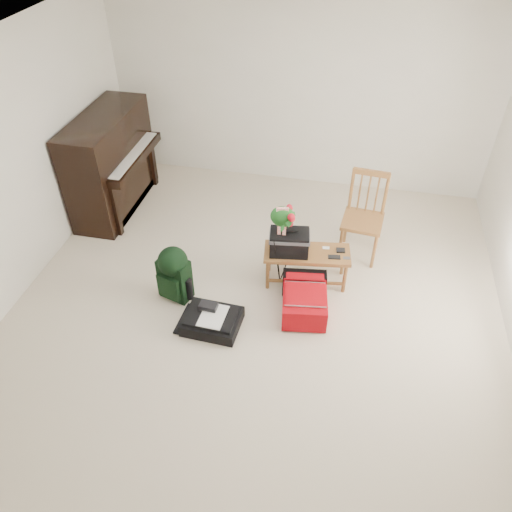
% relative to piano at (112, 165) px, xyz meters
% --- Properties ---
extents(floor, '(5.00, 5.50, 0.01)m').
position_rel_piano_xyz_m(floor, '(2.19, -1.60, -0.60)').
color(floor, beige).
rests_on(floor, ground).
extents(ceiling, '(5.00, 5.50, 0.01)m').
position_rel_piano_xyz_m(ceiling, '(2.19, -1.60, 1.90)').
color(ceiling, white).
rests_on(ceiling, wall_back).
extents(wall_back, '(5.00, 0.04, 2.50)m').
position_rel_piano_xyz_m(wall_back, '(2.19, 1.15, 0.65)').
color(wall_back, white).
rests_on(wall_back, floor).
extents(piano, '(0.71, 1.50, 1.25)m').
position_rel_piano_xyz_m(piano, '(0.00, 0.00, 0.00)').
color(piano, black).
rests_on(piano, floor).
extents(bench, '(0.95, 0.48, 0.70)m').
position_rel_piano_xyz_m(bench, '(2.49, -0.98, -0.11)').
color(bench, olive).
rests_on(bench, floor).
extents(dining_chair, '(0.48, 0.48, 1.02)m').
position_rel_piano_xyz_m(dining_chair, '(3.17, -0.35, -0.10)').
color(dining_chair, olive).
rests_on(dining_chair, floor).
extents(red_suitcase, '(0.53, 0.71, 0.28)m').
position_rel_piano_xyz_m(red_suitcase, '(2.67, -1.37, -0.45)').
color(red_suitcase, '#BA0816').
rests_on(red_suitcase, floor).
extents(black_duffel, '(0.57, 0.47, 0.23)m').
position_rel_piano_xyz_m(black_duffel, '(1.81, -1.84, -0.52)').
color(black_duffel, black).
rests_on(black_duffel, floor).
extents(green_backpack, '(0.36, 0.33, 0.63)m').
position_rel_piano_xyz_m(green_backpack, '(1.32, -1.50, -0.25)').
color(green_backpack, black).
rests_on(green_backpack, floor).
extents(flower_stand, '(0.37, 0.37, 1.02)m').
position_rel_piano_xyz_m(flower_stand, '(2.36, -1.04, -0.10)').
color(flower_stand, black).
rests_on(flower_stand, floor).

